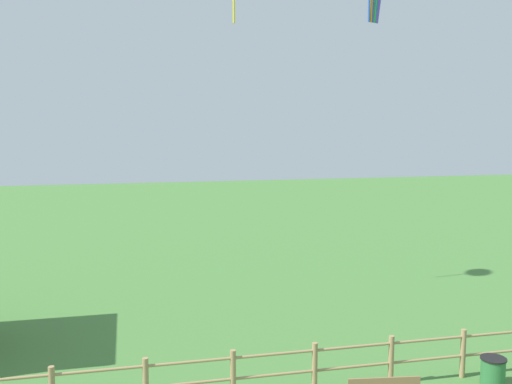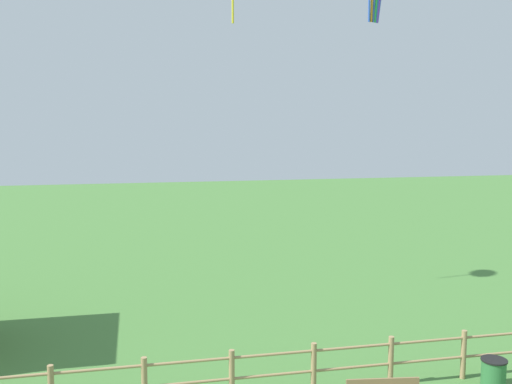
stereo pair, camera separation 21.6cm
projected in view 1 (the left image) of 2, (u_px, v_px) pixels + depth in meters
name	position (u px, v px, depth m)	size (l,w,h in m)	color
wooden_fence	(275.00, 369.00, 13.76)	(18.51, 0.14, 1.30)	#9E7F56
trash_bin	(493.00, 372.00, 14.37)	(0.64, 0.64, 0.77)	#2D6B38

